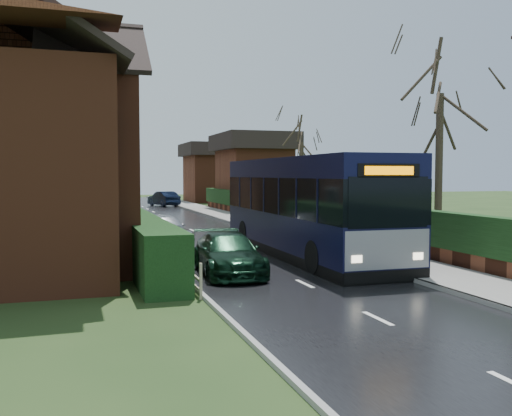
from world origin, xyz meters
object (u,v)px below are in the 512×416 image
object	(u,v)px
bus	(306,208)
bus_stop_sign	(321,201)
car_green	(228,254)
car_silver	(163,229)

from	to	relation	value
bus	bus_stop_sign	distance (m)	1.34
bus	bus_stop_sign	size ratio (longest dim) A/B	3.92
bus	car_green	size ratio (longest dim) A/B	2.79
car_silver	car_green	bearing A→B (deg)	-94.54
bus	bus_stop_sign	world-z (taller)	bus
car_silver	bus_stop_sign	xyz separation A→B (m)	(5.66, -3.91, 1.33)
car_silver	bus_stop_sign	world-z (taller)	bus_stop_sign
car_green	bus_stop_sign	world-z (taller)	bus_stop_sign
bus	bus_stop_sign	xyz separation A→B (m)	(1.00, 0.86, 0.22)
bus_stop_sign	bus	bearing A→B (deg)	-126.47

